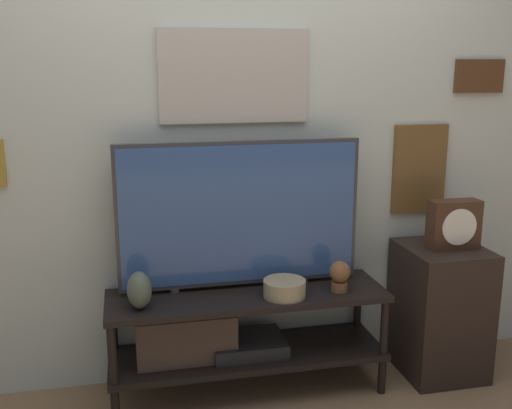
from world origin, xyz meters
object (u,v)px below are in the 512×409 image
at_px(vase_urn_stoneware, 139,290).
at_px(decorative_bust, 340,275).
at_px(television, 240,214).
at_px(mantel_clock, 454,224).
at_px(vase_wide_bowl, 284,288).

distance_m(vase_urn_stoneware, decorative_bust, 0.95).
distance_m(television, mantel_clock, 1.08).
distance_m(decorative_bust, mantel_clock, 0.65).
height_order(vase_urn_stoneware, decorative_bust, vase_urn_stoneware).
height_order(television, mantel_clock, television).
bearing_deg(vase_urn_stoneware, television, 17.77).
bearing_deg(decorative_bust, vase_wide_bowl, -178.74).
xyz_separation_m(vase_urn_stoneware, mantel_clock, (1.57, 0.03, 0.21)).
bearing_deg(television, vase_wide_bowl, -42.91).
bearing_deg(mantel_clock, television, 173.32).
bearing_deg(vase_urn_stoneware, mantel_clock, 1.21).
relative_size(decorative_bust, mantel_clock, 0.59).
bearing_deg(television, vase_urn_stoneware, -162.23).
relative_size(television, decorative_bust, 7.79).
distance_m(television, vase_urn_stoneware, 0.59).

